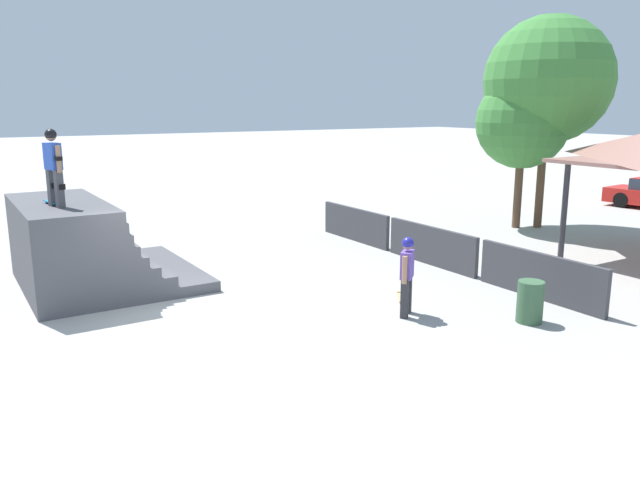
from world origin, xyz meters
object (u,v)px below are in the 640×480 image
at_px(tree_far_back, 523,123).
at_px(tree_beside_pavilion, 548,81).
at_px(trash_bin, 530,302).
at_px(skateboard_on_deck, 53,202).
at_px(skater_on_deck, 53,162).
at_px(skateboard_on_ground, 402,296).
at_px(bystander_walking, 407,270).

bearing_deg(tree_far_back, tree_beside_pavilion, 60.65).
height_order(tree_far_back, trash_bin, tree_far_back).
relative_size(skateboard_on_deck, trash_bin, 0.92).
relative_size(skater_on_deck, trash_bin, 1.99).
distance_m(tree_beside_pavilion, trash_bin, 11.49).
xyz_separation_m(skateboard_on_deck, tree_far_back, (0.10, 15.19, 1.53)).
distance_m(skateboard_on_ground, tree_far_back, 10.43).
distance_m(tree_beside_pavilion, tree_far_back, 1.61).
relative_size(skater_on_deck, bystander_walking, 1.02).
bearing_deg(skateboard_on_deck, trash_bin, 38.52).
xyz_separation_m(skateboard_on_ground, tree_far_back, (-4.39, 8.75, 3.61)).
bearing_deg(tree_far_back, skater_on_deck, -89.02).
bearing_deg(bystander_walking, skateboard_on_ground, 14.43).
height_order(bystander_walking, trash_bin, bystander_walking).
bearing_deg(tree_beside_pavilion, tree_far_back, -119.35).
distance_m(skateboard_on_deck, skateboard_on_ground, 8.13).
relative_size(tree_beside_pavilion, tree_far_back, 1.37).
xyz_separation_m(skateboard_on_deck, skateboard_on_ground, (4.49, 6.45, -2.08)).
relative_size(bystander_walking, trash_bin, 1.95).
distance_m(skater_on_deck, tree_beside_pavilion, 15.98).
distance_m(bystander_walking, trash_bin, 2.52).
bearing_deg(bystander_walking, skater_on_deck, 99.17).
bearing_deg(tree_far_back, skateboard_on_deck, -90.38).
bearing_deg(skateboard_on_deck, tree_beside_pavilion, 79.32).
bearing_deg(skateboard_on_deck, bystander_walking, 38.26).
distance_m(skater_on_deck, skateboard_on_ground, 8.21).
height_order(skater_on_deck, skateboard_on_deck, skater_on_deck).
bearing_deg(tree_beside_pavilion, skateboard_on_ground, -66.96).
height_order(skateboard_on_ground, tree_far_back, tree_far_back).
height_order(skater_on_deck, tree_beside_pavilion, tree_beside_pavilion).
distance_m(skateboard_on_ground, tree_beside_pavilion, 11.41).
height_order(bystander_walking, tree_beside_pavilion, tree_beside_pavilion).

